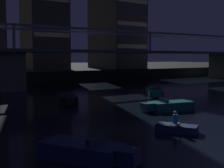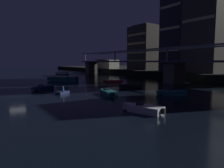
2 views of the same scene
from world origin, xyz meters
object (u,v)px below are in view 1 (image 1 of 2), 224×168
object	(u,v)px
speedboat_far_center	(169,106)
tower_east_low	(117,15)
speedboat_mid_right	(68,99)
speedboat_mid_left	(155,92)
river_bridge	(9,59)
speedboat_near_right	(85,151)
dinghy_with_paddler	(177,128)

from	to	relation	value
speedboat_far_center	tower_east_low	bearing A→B (deg)	61.51
tower_east_low	speedboat_mid_right	world-z (taller)	tower_east_low
tower_east_low	speedboat_far_center	bearing A→B (deg)	-118.49
tower_east_low	speedboat_mid_right	bearing A→B (deg)	-131.24
speedboat_mid_left	speedboat_far_center	size ratio (longest dim) A/B	0.92
river_bridge	speedboat_near_right	bearing A→B (deg)	-99.25
river_bridge	speedboat_mid_left	xyz separation A→B (m)	(13.64, -16.15, -4.17)
tower_east_low	speedboat_far_center	xyz separation A→B (m)	(-22.40, -41.28, -14.46)
speedboat_mid_left	dinghy_with_paddler	xyz separation A→B (m)	(-11.54, -15.28, -0.14)
tower_east_low	dinghy_with_paddler	world-z (taller)	tower_east_low
speedboat_near_right	speedboat_mid_right	bearing A→B (deg)	67.26
dinghy_with_paddler	speedboat_near_right	bearing A→B (deg)	-168.78
river_bridge	speedboat_near_right	xyz separation A→B (m)	(-5.36, -32.92, -4.17)
speedboat_far_center	speedboat_near_right	bearing A→B (deg)	-148.88
speedboat_near_right	speedboat_far_center	xyz separation A→B (m)	(12.76, 7.70, 0.00)
speedboat_mid_left	speedboat_mid_right	distance (m)	11.87
speedboat_mid_right	speedboat_far_center	bearing A→B (deg)	-58.86
speedboat_near_right	speedboat_far_center	world-z (taller)	same
speedboat_mid_left	dinghy_with_paddler	size ratio (longest dim) A/B	1.72
river_bridge	speedboat_near_right	distance (m)	33.61
speedboat_mid_right	dinghy_with_paddler	bearing A→B (deg)	-88.78
speedboat_mid_right	speedboat_far_center	xyz separation A→B (m)	(5.63, -9.31, 0.00)
tower_east_low	speedboat_mid_right	xyz separation A→B (m)	(-28.03, -31.97, -14.46)
speedboat_near_right	speedboat_mid_right	xyz separation A→B (m)	(7.13, 17.02, 0.00)
tower_east_low	speedboat_mid_left	xyz separation A→B (m)	(-16.16, -32.22, -14.46)
tower_east_low	speedboat_mid_right	distance (m)	44.91
speedboat_mid_left	speedboat_mid_right	world-z (taller)	same
speedboat_near_right	speedboat_mid_right	world-z (taller)	same
speedboat_mid_left	tower_east_low	bearing A→B (deg)	63.36
speedboat_near_right	speedboat_mid_left	size ratio (longest dim) A/B	1.01
tower_east_low	speedboat_far_center	size ratio (longest dim) A/B	4.91
speedboat_mid_left	river_bridge	bearing A→B (deg)	130.17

